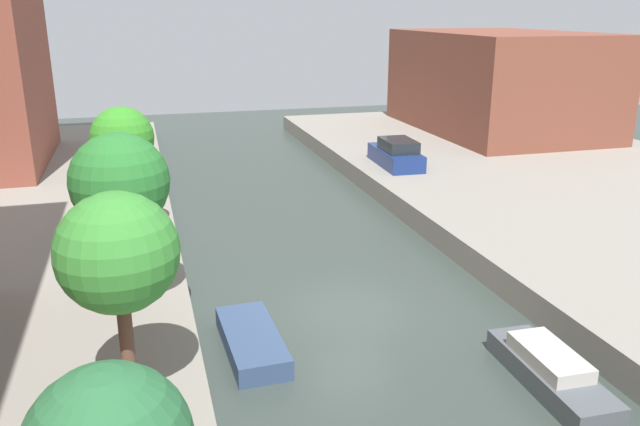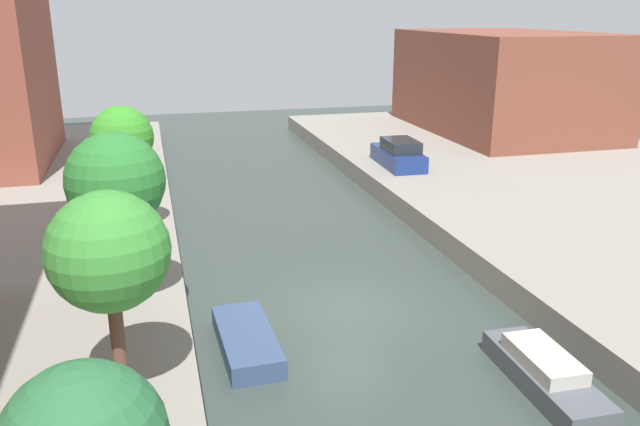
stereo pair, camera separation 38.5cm
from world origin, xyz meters
The scene contains 8 objects.
ground_plane centered at (0.00, 0.00, 0.00)m, with size 84.00×84.00×0.00m, color #333D38.
low_block_right centered at (18.00, 22.27, 4.32)m, with size 10.00×15.53×6.65m, color brown.
street_tree_2 centered at (-6.65, -4.74, 4.41)m, with size 2.50×2.50×4.69m.
street_tree_3 centered at (-6.65, -0.11, 4.69)m, with size 2.65×2.65×5.04m.
street_tree_4 centered at (-6.65, 6.37, 4.64)m, with size 2.25×2.25×4.81m.
parked_car centered at (7.18, 13.96, 1.62)m, with size 1.99×4.46×1.48m.
moored_boat_left_2 centered at (-3.50, -1.63, 0.29)m, with size 1.55×3.73×0.57m.
moored_boat_right_2 centered at (3.44, -5.40, 0.40)m, with size 1.41×4.20×0.96m.
Camera 2 is at (-5.63, -17.47, 9.11)m, focal length 35.87 mm.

